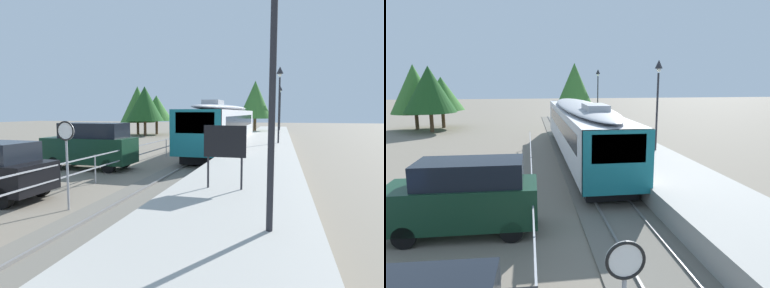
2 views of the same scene
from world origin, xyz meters
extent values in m
plane|color=slate|center=(-3.00, 22.00, 0.00)|extent=(160.00, 160.00, 0.00)
cube|color=#6B665B|center=(0.00, 22.00, 0.03)|extent=(3.20, 60.00, 0.06)
cube|color=slate|center=(-0.72, 22.00, 0.10)|extent=(0.08, 60.00, 0.08)
cube|color=slate|center=(0.72, 22.00, 0.10)|extent=(0.08, 60.00, 0.08)
cube|color=silver|center=(0.00, 25.84, 1.96)|extent=(2.80, 19.07, 2.55)
cube|color=#19757F|center=(0.00, 16.41, 1.96)|extent=(2.80, 0.24, 2.55)
cube|color=black|center=(0.00, 16.33, 2.53)|extent=(2.13, 0.08, 1.12)
cube|color=black|center=(0.00, 25.84, 2.37)|extent=(2.82, 16.02, 0.92)
ellipsoid|color=#A8AAAF|center=(0.00, 25.84, 3.42)|extent=(2.69, 18.30, 0.44)
cube|color=#A8AAAF|center=(0.00, 21.07, 3.70)|extent=(1.10, 2.20, 0.36)
cube|color=#EAE5C6|center=(0.00, 16.34, 0.97)|extent=(1.00, 0.10, 0.20)
cube|color=black|center=(0.00, 18.71, 0.42)|extent=(2.24, 3.20, 0.55)
cube|color=black|center=(0.00, 32.97, 0.42)|extent=(2.24, 3.20, 0.55)
cube|color=#A8A59E|center=(3.25, 22.00, 0.45)|extent=(3.90, 60.00, 0.90)
cylinder|color=#232328|center=(4.22, 23.52, 3.20)|extent=(0.12, 0.12, 4.60)
pyramid|color=#232328|center=(4.22, 23.52, 6.00)|extent=(0.34, 0.34, 0.50)
sphere|color=silver|center=(4.22, 23.52, 5.68)|extent=(0.24, 0.24, 0.24)
cylinder|color=#232328|center=(4.22, 41.33, 3.20)|extent=(0.12, 0.12, 4.60)
pyramid|color=#232328|center=(4.22, 41.33, 6.00)|extent=(0.34, 0.34, 0.50)
sphere|color=silver|center=(4.22, 41.33, 5.68)|extent=(0.24, 0.24, 0.24)
cylinder|color=white|center=(-2.02, 8.37, 2.50)|extent=(0.60, 0.03, 0.60)
torus|color=black|center=(-2.02, 8.36, 2.50)|extent=(0.61, 0.05, 0.61)
cube|color=#9EA0A5|center=(-3.30, 12.00, 1.20)|extent=(0.05, 36.00, 0.05)
cube|color=#9EA0A5|center=(-3.30, 12.00, 0.69)|extent=(0.05, 36.00, 0.05)
cylinder|color=#9EA0A5|center=(-3.30, 12.00, 0.62)|extent=(0.06, 0.06, 1.25)
cylinder|color=#9EA0A5|center=(-3.30, 21.00, 0.62)|extent=(0.06, 0.06, 1.25)
cylinder|color=#9EA0A5|center=(-3.30, 30.00, 0.62)|extent=(0.06, 0.06, 1.25)
cube|color=#143823|center=(-5.60, 15.20, 1.04)|extent=(4.92, 2.01, 1.35)
cube|color=black|center=(-5.30, 15.20, 2.11)|extent=(3.42, 1.76, 0.80)
cylinder|color=black|center=(-7.23, 14.36, 0.36)|extent=(0.72, 0.25, 0.72)
cylinder|color=black|center=(-7.21, 16.07, 0.36)|extent=(0.72, 0.25, 0.72)
cylinder|color=black|center=(-3.99, 14.32, 0.36)|extent=(0.72, 0.25, 0.72)
cylinder|color=black|center=(-3.97, 16.03, 0.36)|extent=(0.72, 0.25, 0.72)
cylinder|color=brown|center=(-12.53, 42.65, 0.96)|extent=(0.36, 0.36, 1.92)
cone|color=#38702D|center=(-12.53, 42.65, 3.69)|extent=(4.58, 4.58, 3.54)
cylinder|color=brown|center=(1.36, 39.24, 1.19)|extent=(0.36, 0.36, 2.37)
cone|color=#38702D|center=(1.36, 39.24, 4.59)|extent=(3.87, 3.87, 4.44)
cylinder|color=brown|center=(-12.89, 39.43, 0.98)|extent=(0.36, 0.36, 1.95)
cone|color=#1E4C1E|center=(-12.89, 39.43, 4.21)|extent=(4.95, 4.95, 4.52)
cylinder|color=brown|center=(-14.97, 41.72, 0.85)|extent=(0.36, 0.36, 1.70)
cone|color=#38702D|center=(-14.97, 41.72, 4.21)|extent=(4.81, 4.81, 5.01)
camera|label=1|loc=(4.38, -0.24, 3.06)|focal=30.43mm
camera|label=2|loc=(-3.36, 3.92, 5.08)|focal=32.15mm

